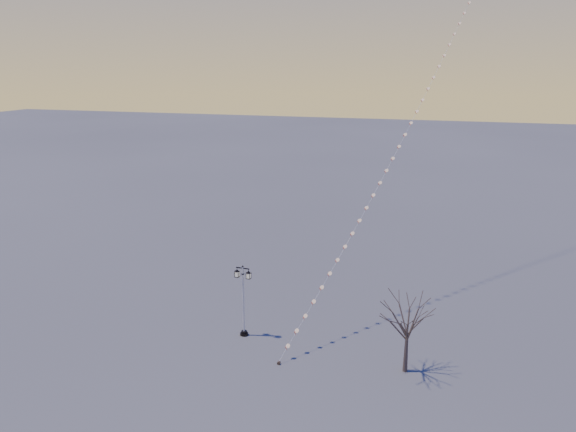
% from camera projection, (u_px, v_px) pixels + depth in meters
% --- Properties ---
extents(ground, '(300.00, 300.00, 0.00)m').
position_uv_depth(ground, '(278.00, 359.00, 32.71)').
color(ground, '#565656').
rests_on(ground, ground).
extents(street_lamp, '(1.18, 0.52, 4.66)m').
position_uv_depth(street_lamp, '(243.00, 297.00, 34.90)').
color(street_lamp, black).
rests_on(street_lamp, ground).
extents(bare_tree, '(2.60, 2.60, 4.32)m').
position_uv_depth(bare_tree, '(408.00, 322.00, 30.63)').
color(bare_tree, '#41342C').
rests_on(bare_tree, ground).
extents(kite_train, '(11.96, 30.86, 29.32)m').
position_uv_depth(kite_train, '(418.00, 93.00, 40.63)').
color(kite_train, '#38281B').
rests_on(kite_train, ground).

